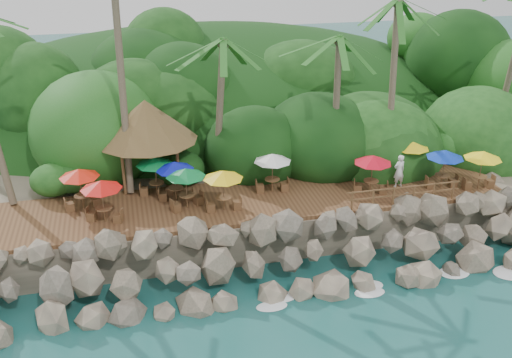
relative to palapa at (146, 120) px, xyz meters
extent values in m
plane|color=#19514F|center=(5.11, -9.46, -5.79)|extent=(140.00, 140.00, 0.00)
cube|color=gray|center=(5.11, 6.54, -4.74)|extent=(32.00, 25.20, 2.10)
ellipsoid|color=#143811|center=(5.11, 14.04, -5.79)|extent=(44.80, 28.00, 15.40)
cube|color=brown|center=(5.11, -3.46, -3.59)|extent=(26.00, 5.00, 0.20)
ellipsoid|color=white|center=(-3.89, -9.16, -5.76)|extent=(1.20, 0.80, 0.06)
ellipsoid|color=white|center=(-0.89, -9.16, -5.76)|extent=(1.20, 0.80, 0.06)
ellipsoid|color=white|center=(2.11, -9.16, -5.76)|extent=(1.20, 0.80, 0.06)
ellipsoid|color=white|center=(5.11, -9.16, -5.76)|extent=(1.20, 0.80, 0.06)
ellipsoid|color=white|center=(8.11, -9.16, -5.76)|extent=(1.20, 0.80, 0.06)
ellipsoid|color=white|center=(11.11, -9.16, -5.76)|extent=(1.20, 0.80, 0.06)
ellipsoid|color=white|center=(14.11, -9.16, -5.76)|extent=(1.20, 0.80, 0.06)
cylinder|color=brown|center=(-1.04, -0.37, 2.34)|extent=(0.57, 2.52, 11.54)
cylinder|color=brown|center=(3.83, -0.58, 0.36)|extent=(0.90, 1.29, 7.70)
ellipsoid|color=#23601E|center=(3.83, -0.58, 4.22)|extent=(6.00, 6.00, 2.40)
cylinder|color=brown|center=(10.24, -0.85, 0.28)|extent=(0.61, 0.59, 7.54)
ellipsoid|color=#23601E|center=(10.24, -0.85, 4.04)|extent=(6.00, 6.00, 2.40)
cylinder|color=brown|center=(13.46, -0.88, 1.16)|extent=(0.87, 1.95, 9.24)
ellipsoid|color=#23601E|center=(13.46, -0.88, 5.82)|extent=(6.00, 6.00, 2.40)
cylinder|color=brown|center=(21.30, -0.21, 1.61)|extent=(0.69, 1.86, 10.15)
cylinder|color=brown|center=(-1.40, -1.40, -2.29)|extent=(0.16, 0.16, 2.40)
cylinder|color=brown|center=(1.40, -1.40, -2.29)|extent=(0.16, 0.16, 2.40)
cylinder|color=brown|center=(-1.40, 1.40, -2.29)|extent=(0.16, 0.16, 2.40)
cylinder|color=brown|center=(1.40, 1.40, -2.29)|extent=(0.16, 0.16, 2.40)
cone|color=brown|center=(0.00, 0.00, 0.01)|extent=(5.36, 5.36, 2.20)
cylinder|color=brown|center=(16.91, -4.99, -3.15)|extent=(0.07, 0.07, 0.69)
cylinder|color=brown|center=(16.91, -4.99, -2.79)|extent=(0.79, 0.79, 0.05)
cylinder|color=brown|center=(16.91, -4.99, -2.46)|extent=(0.05, 0.05, 2.06)
cone|color=yellow|center=(16.91, -4.99, -1.57)|extent=(1.96, 1.96, 0.42)
cube|color=brown|center=(16.26, -4.97, -3.28)|extent=(0.41, 0.41, 0.43)
cube|color=brown|center=(17.57, -5.02, -3.28)|extent=(0.41, 0.41, 0.43)
cylinder|color=brown|center=(11.09, -4.21, -3.15)|extent=(0.07, 0.07, 0.69)
cylinder|color=brown|center=(11.09, -4.21, -2.79)|extent=(0.79, 0.79, 0.05)
cylinder|color=brown|center=(11.09, -4.21, -2.46)|extent=(0.05, 0.05, 2.06)
cone|color=red|center=(11.09, -4.21, -1.57)|extent=(1.96, 1.96, 0.42)
cube|color=brown|center=(10.48, -3.97, -3.28)|extent=(0.51, 0.51, 0.43)
cube|color=brown|center=(11.70, -4.45, -3.28)|extent=(0.51, 0.51, 0.43)
cylinder|color=brown|center=(-2.44, -4.18, -3.15)|extent=(0.07, 0.07, 0.69)
cylinder|color=brown|center=(-2.44, -4.18, -2.79)|extent=(0.79, 0.79, 0.05)
cylinder|color=brown|center=(-2.44, -4.18, -2.46)|extent=(0.05, 0.05, 2.06)
cone|color=red|center=(-2.44, -4.18, -1.57)|extent=(1.96, 1.96, 0.42)
cube|color=brown|center=(-3.04, -3.95, -3.28)|extent=(0.51, 0.51, 0.43)
cube|color=brown|center=(-1.83, -4.42, -3.28)|extent=(0.51, 0.51, 0.43)
cylinder|color=brown|center=(6.14, -2.81, -3.15)|extent=(0.07, 0.07, 0.69)
cylinder|color=brown|center=(6.14, -2.81, -2.79)|extent=(0.79, 0.79, 0.05)
cylinder|color=brown|center=(6.14, -2.81, -2.46)|extent=(0.05, 0.05, 2.06)
cone|color=silver|center=(6.14, -2.81, -1.57)|extent=(1.96, 1.96, 0.42)
cube|color=brown|center=(5.49, -2.76, -3.28)|extent=(0.42, 0.42, 0.43)
cube|color=brown|center=(6.79, -2.86, -3.28)|extent=(0.42, 0.42, 0.43)
cylinder|color=brown|center=(1.55, -3.68, -3.15)|extent=(0.07, 0.07, 0.69)
cylinder|color=brown|center=(1.55, -3.68, -2.79)|extent=(0.79, 0.79, 0.05)
cylinder|color=brown|center=(1.55, -3.68, -2.46)|extent=(0.05, 0.05, 2.06)
cone|color=#0C6C30|center=(1.55, -3.68, -1.57)|extent=(1.96, 1.96, 0.42)
cube|color=brown|center=(0.95, -3.94, -3.28)|extent=(0.52, 0.52, 0.43)
cube|color=brown|center=(2.14, -3.41, -3.28)|extent=(0.52, 0.52, 0.43)
cylinder|color=brown|center=(14.00, -2.71, -3.15)|extent=(0.07, 0.07, 0.69)
cylinder|color=brown|center=(14.00, -2.71, -2.79)|extent=(0.79, 0.79, 0.05)
cylinder|color=brown|center=(14.00, -2.71, -2.46)|extent=(0.05, 0.05, 2.06)
cone|color=yellow|center=(14.00, -2.71, -1.57)|extent=(1.96, 1.96, 0.42)
cube|color=brown|center=(13.37, -2.54, -3.28)|extent=(0.48, 0.48, 0.43)
cube|color=brown|center=(14.64, -2.87, -3.28)|extent=(0.48, 0.48, 0.43)
cylinder|color=brown|center=(3.27, -4.35, -3.15)|extent=(0.07, 0.07, 0.69)
cylinder|color=brown|center=(3.27, -4.35, -2.79)|extent=(0.79, 0.79, 0.05)
cylinder|color=brown|center=(3.27, -4.35, -2.46)|extent=(0.05, 0.05, 2.06)
cone|color=yellow|center=(3.27, -4.35, -1.57)|extent=(1.96, 1.96, 0.42)
cube|color=brown|center=(2.62, -4.33, -3.28)|extent=(0.40, 0.40, 0.43)
cube|color=brown|center=(3.93, -4.37, -3.28)|extent=(0.40, 0.40, 0.43)
cylinder|color=brown|center=(15.07, -4.41, -3.15)|extent=(0.07, 0.07, 0.69)
cylinder|color=brown|center=(15.07, -4.41, -2.79)|extent=(0.79, 0.79, 0.05)
cylinder|color=brown|center=(15.07, -4.41, -2.46)|extent=(0.05, 0.05, 2.06)
cone|color=#0D32B2|center=(15.07, -4.41, -1.57)|extent=(1.96, 1.96, 0.42)
cube|color=brown|center=(14.41, -4.35, -3.28)|extent=(0.43, 0.43, 0.43)
cube|color=brown|center=(15.72, -4.47, -3.28)|extent=(0.43, 0.43, 0.43)
cylinder|color=brown|center=(0.21, -1.86, -3.15)|extent=(0.07, 0.07, 0.69)
cylinder|color=brown|center=(0.21, -1.86, -2.79)|extent=(0.79, 0.79, 0.05)
cylinder|color=brown|center=(0.21, -1.86, -2.46)|extent=(0.05, 0.05, 2.06)
cone|color=#0C7133|center=(0.21, -1.86, -1.57)|extent=(1.96, 1.96, 0.42)
cube|color=brown|center=(-0.44, -1.73, -3.28)|extent=(0.46, 0.46, 0.43)
cube|color=brown|center=(0.85, -1.98, -3.28)|extent=(0.46, 0.46, 0.43)
cylinder|color=brown|center=(1.10, -2.70, -3.15)|extent=(0.07, 0.07, 0.69)
cylinder|color=brown|center=(1.10, -2.70, -2.79)|extent=(0.79, 0.79, 0.05)
cylinder|color=brown|center=(1.10, -2.70, -2.46)|extent=(0.05, 0.05, 2.06)
cone|color=#0D15B0|center=(1.10, -2.70, -1.57)|extent=(1.96, 1.96, 0.42)
cube|color=brown|center=(0.46, -2.58, -3.28)|extent=(0.46, 0.46, 0.43)
cube|color=brown|center=(1.75, -2.82, -3.28)|extent=(0.46, 0.46, 0.43)
cylinder|color=brown|center=(-3.48, -2.54, -3.15)|extent=(0.07, 0.07, 0.69)
cylinder|color=brown|center=(-3.48, -2.54, -2.79)|extent=(0.79, 0.79, 0.05)
cylinder|color=brown|center=(-3.48, -2.54, -2.46)|extent=(0.05, 0.05, 2.06)
cone|color=red|center=(-3.48, -2.54, -1.57)|extent=(1.96, 1.96, 0.42)
cube|color=brown|center=(-4.12, -2.68, -3.28)|extent=(0.47, 0.47, 0.43)
cube|color=brown|center=(-2.84, -2.41, -3.28)|extent=(0.47, 0.47, 0.43)
cylinder|color=brown|center=(9.40, -5.81, -2.99)|extent=(0.10, 0.10, 1.00)
cylinder|color=brown|center=(10.50, -5.81, -2.99)|extent=(0.10, 0.10, 1.00)
cylinder|color=brown|center=(11.60, -5.81, -2.99)|extent=(0.10, 0.10, 1.00)
cylinder|color=brown|center=(12.70, -5.81, -2.99)|extent=(0.10, 0.10, 1.00)
cylinder|color=brown|center=(13.80, -5.81, -2.99)|extent=(0.10, 0.10, 1.00)
cylinder|color=brown|center=(14.90, -5.81, -2.99)|extent=(0.10, 0.10, 1.00)
cube|color=brown|center=(12.15, -5.81, -2.54)|extent=(6.10, 0.06, 0.06)
cube|color=brown|center=(12.15, -5.81, -2.94)|extent=(6.10, 0.06, 0.06)
imported|color=white|center=(12.83, -3.82, -2.58)|extent=(0.73, 0.54, 1.83)
camera|label=1|loc=(-1.09, -29.53, 9.70)|focal=40.76mm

